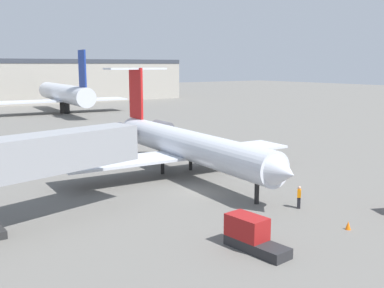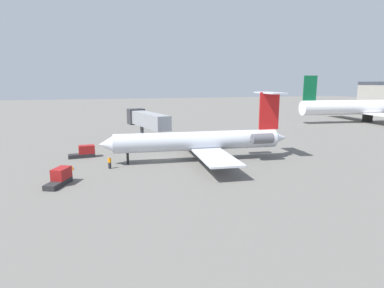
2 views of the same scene
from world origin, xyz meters
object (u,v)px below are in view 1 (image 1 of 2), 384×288
regional_jet (182,143)px  parked_airliner_west_mid (64,94)px  jet_bridge (19,159)px  traffic_cone_near (348,225)px  ground_crew_marshaller (299,197)px  baggage_tug_lead (251,235)px

regional_jet → parked_airliner_west_mid: size_ratio=0.89×
jet_bridge → traffic_cone_near: 21.53m
regional_jet → jet_bridge: bearing=-159.9°
jet_bridge → ground_crew_marshaller: (17.81, -7.65, -3.74)m
jet_bridge → baggage_tug_lead: jet_bridge is taller
regional_jet → ground_crew_marshaller: bearing=-86.0°
jet_bridge → baggage_tug_lead: size_ratio=3.88×
regional_jet → jet_bridge: regional_jet is taller
regional_jet → jet_bridge: (-16.85, -6.17, 1.48)m
baggage_tug_lead → traffic_cone_near: baggage_tug_lead is taller
ground_crew_marshaller → traffic_cone_near: ground_crew_marshaller is taller
regional_jet → baggage_tug_lead: (-7.14, -17.36, -2.28)m
jet_bridge → baggage_tug_lead: (9.71, -11.19, -3.76)m
regional_jet → baggage_tug_lead: 18.91m
traffic_cone_near → parked_airliner_west_mid: size_ratio=0.02×
ground_crew_marshaller → traffic_cone_near: bearing=-99.7°
regional_jet → baggage_tug_lead: regional_jet is taller
regional_jet → ground_crew_marshaller: size_ratio=17.12×
jet_bridge → baggage_tug_lead: bearing=-49.1°
baggage_tug_lead → traffic_cone_near: size_ratio=7.47×
regional_jet → jet_bridge: size_ratio=1.81×
baggage_tug_lead → traffic_cone_near: bearing=-10.4°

